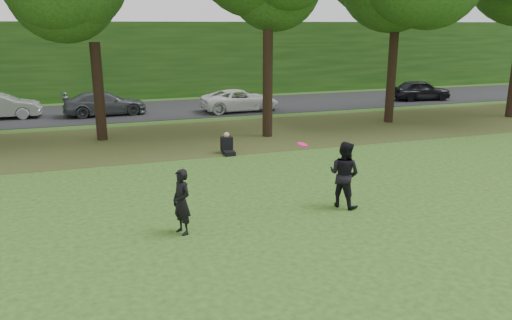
{
  "coord_description": "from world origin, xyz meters",
  "views": [
    {
      "loc": [
        -3.36,
        -8.14,
        4.81
      ],
      "look_at": [
        0.73,
        4.09,
        1.3
      ],
      "focal_mm": 35.0,
      "sensor_mm": 36.0,
      "label": 1
    }
  ],
  "objects_px": {
    "player_right": "(344,174)",
    "seated_person": "(227,146)",
    "player_left": "(182,202)",
    "frisbee": "(302,145)"
  },
  "relations": [
    {
      "from": "player_right",
      "to": "seated_person",
      "type": "height_order",
      "value": "player_right"
    },
    {
      "from": "player_right",
      "to": "seated_person",
      "type": "distance_m",
      "value": 6.75
    },
    {
      "from": "frisbee",
      "to": "player_left",
      "type": "bearing_deg",
      "value": -174.12
    },
    {
      "from": "player_right",
      "to": "frisbee",
      "type": "distance_m",
      "value": 1.61
    },
    {
      "from": "player_left",
      "to": "player_right",
      "type": "distance_m",
      "value": 4.52
    },
    {
      "from": "player_left",
      "to": "player_right",
      "type": "xyz_separation_m",
      "value": [
        4.5,
        0.44,
        0.12
      ]
    },
    {
      "from": "player_left",
      "to": "seated_person",
      "type": "bearing_deg",
      "value": 133.6
    },
    {
      "from": "player_right",
      "to": "seated_person",
      "type": "relative_size",
      "value": 2.19
    },
    {
      "from": "seated_person",
      "to": "frisbee",
      "type": "bearing_deg",
      "value": -89.11
    },
    {
      "from": "player_left",
      "to": "frisbee",
      "type": "distance_m",
      "value": 3.39
    }
  ]
}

